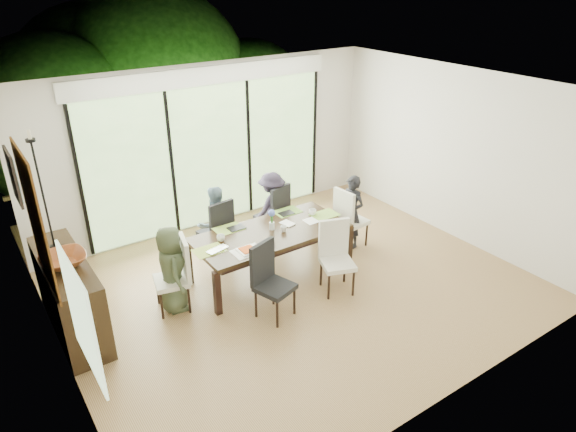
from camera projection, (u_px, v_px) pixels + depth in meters
floor at (298, 288)px, 7.10m from camera, size 6.00×5.00×0.01m
ceiling at (300, 91)px, 5.92m from camera, size 6.00×5.00×0.01m
wall_back at (210, 147)px, 8.37m from camera, size 6.00×0.02×2.70m
wall_front at (460, 291)px, 4.65m from camera, size 6.00×0.02×2.70m
wall_left at (47, 269)px, 4.98m from camera, size 0.02×5.00×2.70m
wall_right at (455, 154)px, 8.04m from camera, size 0.02×5.00×2.70m
glass_doors at (212, 156)px, 8.41m from camera, size 4.20×0.02×2.30m
blinds_header at (206, 76)px, 7.83m from camera, size 4.40×0.06×0.28m
mullion_a at (80, 184)px, 7.34m from camera, size 0.05×0.04×2.30m
mullion_b at (172, 165)px, 8.05m from camera, size 0.05×0.04×2.30m
mullion_c at (249, 149)px, 8.76m from camera, size 0.05×0.04×2.30m
mullion_d at (314, 135)px, 9.47m from camera, size 0.05×0.04×2.30m
side_window at (81, 318)px, 4.05m from camera, size 0.02×0.90×1.00m
deck at (194, 206)px, 9.65m from camera, size 6.00×1.80×0.10m
rail_top at (174, 164)px, 9.98m from camera, size 6.00×0.08×0.06m
foliage_left at (55, 122)px, 9.42m from camera, size 3.20×3.20×3.20m
foliage_mid at (155, 83)px, 10.82m from camera, size 4.00×4.00×4.00m
foliage_right at (249, 104)px, 11.38m from camera, size 2.80×2.80×2.80m
foliage_far at (99, 91)px, 10.91m from camera, size 3.60×3.60×3.60m
table_top at (271, 233)px, 7.15m from camera, size 2.17×1.00×0.05m
table_apron at (271, 238)px, 7.19m from camera, size 1.99×0.81×0.09m
table_leg_fl at (217, 293)px, 6.43m from camera, size 0.08×0.08×0.62m
table_leg_fr at (349, 246)px, 7.53m from camera, size 0.08×0.08×0.62m
table_leg_bl at (189, 264)px, 7.07m from camera, size 0.08×0.08×0.62m
table_leg_br at (314, 224)px, 8.17m from camera, size 0.08×0.08×0.62m
chair_left_end at (171, 275)px, 6.46m from camera, size 0.50×0.50×1.00m
chair_right_end at (352, 217)px, 7.98m from camera, size 0.45×0.45×1.00m
chair_far_left at (215, 228)px, 7.62m from camera, size 0.48×0.48×1.00m
chair_far_right at (271, 212)px, 8.13m from camera, size 0.51×0.51×1.00m
chair_near_left at (275, 282)px, 6.32m from camera, size 0.52×0.52×1.00m
chair_near_right at (338, 259)px, 6.83m from camera, size 0.53×0.53×1.00m
person_left_end at (172, 269)px, 6.43m from camera, size 0.44×0.60×1.17m
person_right_end at (351, 212)px, 7.93m from camera, size 0.44×0.60×1.17m
person_far_left at (215, 224)px, 7.57m from camera, size 0.57×0.38×1.17m
person_far_right at (272, 208)px, 8.08m from camera, size 0.61×0.46×1.17m
placemat_left at (209, 250)px, 6.65m from camera, size 0.40×0.29×0.01m
placemat_right at (325, 215)px, 7.62m from camera, size 0.40×0.29×0.01m
placemat_far_l at (229, 229)px, 7.21m from camera, size 0.40×0.29×0.01m
placemat_far_r at (287, 212)px, 7.71m from camera, size 0.40×0.29×0.01m
placemat_paper at (248, 251)px, 6.64m from camera, size 0.40×0.29×0.01m
tablet_far_l at (237, 228)px, 7.22m from camera, size 0.24×0.16×0.01m
tablet_far_r at (286, 213)px, 7.65m from camera, size 0.22×0.15×0.01m
papers at (313, 220)px, 7.46m from camera, size 0.27×0.20×0.00m
platter_base at (248, 250)px, 6.63m from camera, size 0.24×0.24×0.02m
platter_snacks at (248, 249)px, 6.62m from camera, size 0.18×0.18×0.01m
vase at (272, 226)px, 7.18m from camera, size 0.07×0.07×0.11m
hyacinth_stems at (272, 219)px, 7.13m from camera, size 0.04×0.04×0.14m
hyacinth_blooms at (272, 213)px, 7.09m from camera, size 0.10×0.10×0.10m
laptop at (220, 251)px, 6.63m from camera, size 0.34×0.26×0.02m
cup_a at (221, 238)px, 6.88m from camera, size 0.16×0.16×0.09m
cup_b at (284, 229)px, 7.12m from camera, size 0.13×0.13×0.08m
cup_c at (313, 212)px, 7.60m from camera, size 0.15×0.15×0.09m
book at (284, 225)px, 7.30m from camera, size 0.18×0.22×0.02m
sideboard at (70, 296)px, 6.09m from camera, size 0.48×1.70×0.96m
bowl at (63, 260)px, 5.78m from camera, size 0.51×0.51×0.12m
candlestick_base at (55, 247)px, 6.14m from camera, size 0.11×0.11×0.04m
candlestick_shaft at (43, 196)px, 5.84m from camera, size 0.03×0.03×1.33m
candlestick_pan at (31, 140)px, 5.56m from camera, size 0.11×0.11×0.03m
candle at (29, 135)px, 5.53m from camera, size 0.04×0.04×0.11m
tapestry at (36, 221)px, 5.15m from camera, size 0.02×1.00×1.50m
art_frame at (13, 177)px, 6.09m from camera, size 0.03×0.55×0.65m
art_canvas at (15, 177)px, 6.10m from camera, size 0.01×0.45×0.55m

